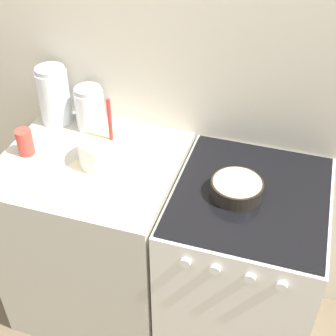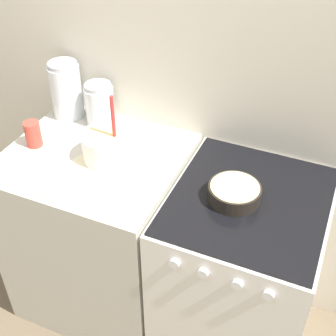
{
  "view_description": "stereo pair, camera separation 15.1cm",
  "coord_description": "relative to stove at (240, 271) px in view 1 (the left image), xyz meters",
  "views": [
    {
      "loc": [
        0.43,
        -1.07,
        2.15
      ],
      "look_at": [
        -0.02,
        0.33,
        0.99
      ],
      "focal_mm": 50.0,
      "sensor_mm": 36.0,
      "label": 1
    },
    {
      "loc": [
        0.57,
        -1.02,
        2.15
      ],
      "look_at": [
        -0.02,
        0.33,
        0.99
      ],
      "focal_mm": 50.0,
      "sensor_mm": 36.0,
      "label": 2
    }
  ],
  "objects": [
    {
      "name": "wall_back",
      "position": [
        -0.32,
        0.37,
        0.73
      ],
      "size": [
        4.52,
        0.05,
        2.4
      ],
      "color": "beige",
      "rests_on": "ground_plane"
    },
    {
      "name": "countertop_cabinet",
      "position": [
        -0.7,
        0.0,
        0.0
      ],
      "size": [
        0.76,
        0.68,
        0.94
      ],
      "color": "beige",
      "rests_on": "ground_plane"
    },
    {
      "name": "stove",
      "position": [
        0.0,
        0.0,
        0.0
      ],
      "size": [
        0.62,
        0.7,
        0.94
      ],
      "color": "white",
      "rests_on": "ground_plane"
    },
    {
      "name": "mixing_bowl",
      "position": [
        -0.63,
        0.01,
        0.54
      ],
      "size": [
        0.22,
        0.22,
        0.31
      ],
      "color": "white",
      "rests_on": "countertop_cabinet"
    },
    {
      "name": "baking_pan",
      "position": [
        -0.06,
        -0.03,
        0.5
      ],
      "size": [
        0.2,
        0.2,
        0.06
      ],
      "color": "black",
      "rests_on": "stove"
    },
    {
      "name": "storage_jar_left",
      "position": [
        -0.98,
        0.25,
        0.59
      ],
      "size": [
        0.15,
        0.15,
        0.27
      ],
      "color": "silver",
      "rests_on": "countertop_cabinet"
    },
    {
      "name": "storage_jar_middle",
      "position": [
        -0.8,
        0.25,
        0.55
      ],
      "size": [
        0.14,
        0.14,
        0.2
      ],
      "color": "silver",
      "rests_on": "countertop_cabinet"
    },
    {
      "name": "tin_can",
      "position": [
        -0.98,
        -0.03,
        0.53
      ],
      "size": [
        0.07,
        0.07,
        0.12
      ],
      "color": "#CC3F33",
      "rests_on": "countertop_cabinet"
    },
    {
      "name": "recipe_page",
      "position": [
        -0.7,
        -0.18,
        0.47
      ],
      "size": [
        0.23,
        0.32,
        0.01
      ],
      "color": "beige",
      "rests_on": "countertop_cabinet"
    }
  ]
}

